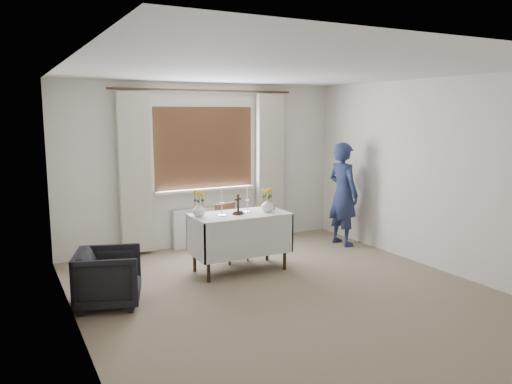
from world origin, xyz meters
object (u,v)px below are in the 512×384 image
(wooden_cross, at_px, (238,204))
(armchair, at_px, (109,278))
(flower_vase_left, at_px, (199,210))
(flower_vase_right, at_px, (267,205))
(altar_table, at_px, (240,242))
(person, at_px, (343,194))
(wooden_chair, at_px, (232,232))

(wooden_cross, bearing_deg, armchair, 168.06)
(wooden_cross, xyz_separation_m, flower_vase_left, (-0.49, 0.12, -0.05))
(flower_vase_left, height_order, flower_vase_right, flower_vase_right)
(altar_table, relative_size, person, 0.77)
(altar_table, bearing_deg, flower_vase_left, 170.58)
(flower_vase_left, bearing_deg, armchair, -157.63)
(altar_table, bearing_deg, wooden_cross, -137.91)
(altar_table, height_order, flower_vase_left, flower_vase_left)
(altar_table, distance_m, person, 2.10)
(wooden_chair, height_order, flower_vase_right, flower_vase_right)
(wooden_chair, bearing_deg, flower_vase_left, -160.34)
(altar_table, bearing_deg, person, 12.81)
(armchair, bearing_deg, person, -59.45)
(flower_vase_left, distance_m, flower_vase_right, 0.92)
(flower_vase_right, bearing_deg, wooden_cross, 176.37)
(flower_vase_left, bearing_deg, flower_vase_right, -9.34)
(wooden_chair, bearing_deg, altar_table, -114.32)
(wooden_chair, relative_size, flower_vase_right, 4.53)
(wooden_cross, bearing_deg, flower_vase_left, 141.38)
(flower_vase_left, bearing_deg, person, 8.29)
(flower_vase_right, bearing_deg, person, 17.60)
(flower_vase_right, bearing_deg, altar_table, 170.77)
(person, distance_m, flower_vase_right, 1.71)
(armchair, bearing_deg, flower_vase_right, -63.00)
(person, height_order, flower_vase_left, person)
(wooden_chair, distance_m, person, 1.94)
(altar_table, relative_size, flower_vase_left, 7.13)
(armchair, relative_size, flower_vase_right, 3.82)
(armchair, height_order, flower_vase_right, flower_vase_right)
(armchair, xyz_separation_m, flower_vase_left, (1.24, 0.51, 0.54))
(flower_vase_right, bearing_deg, flower_vase_left, 170.66)
(wooden_cross, height_order, flower_vase_left, wooden_cross)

